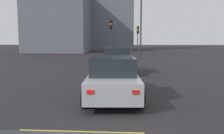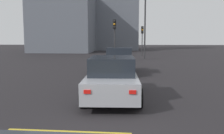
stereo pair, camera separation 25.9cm
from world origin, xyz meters
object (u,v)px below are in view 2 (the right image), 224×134
Objects in this scene: car_grey_lead at (120,61)px; traffic_light_near_right at (114,31)px; car_silver_second at (112,78)px; street_lamp_kerbside at (145,22)px; traffic_light_near_left at (142,35)px.

traffic_light_near_right is (8.15, 0.79, 2.10)m from car_grey_lead.
car_silver_second is 17.82m from street_lamp_kerbside.
traffic_light_near_left reaches higher than car_silver_second.
car_silver_second is 0.71× the size of street_lamp_kerbside.
street_lamp_kerbside is at bearing -5.36° from traffic_light_near_left.
car_silver_second is 22.39m from traffic_light_near_left.
car_grey_lead is 1.05× the size of traffic_light_near_right.
traffic_light_near_left is (22.19, -2.33, 1.94)m from car_silver_second.
car_silver_second is (-6.63, 0.05, -0.04)m from car_grey_lead.
traffic_light_near_left reaches higher than car_grey_lead.
car_grey_lead reaches higher than car_silver_second.
street_lamp_kerbside is (10.76, -2.28, 3.12)m from car_grey_lead.
car_grey_lead is 0.92× the size of car_silver_second.
traffic_light_near_left is 0.57× the size of street_lamp_kerbside.
traffic_light_near_right is at bearing 0.88° from car_silver_second.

